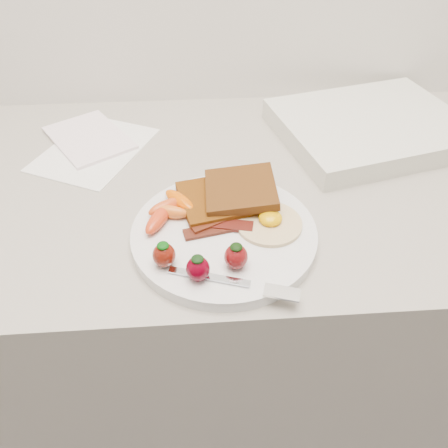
{
  "coord_description": "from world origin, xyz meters",
  "views": [
    {
      "loc": [
        -0.04,
        1.08,
        1.35
      ],
      "look_at": [
        -0.01,
        1.55,
        0.93
      ],
      "focal_mm": 35.0,
      "sensor_mm": 36.0,
      "label": 1
    }
  ],
  "objects": [
    {
      "name": "bacon_strips",
      "position": [
        -0.01,
        1.55,
        0.92
      ],
      "size": [
        0.1,
        0.07,
        0.01
      ],
      "color": "black",
      "rests_on": "plate"
    },
    {
      "name": "notepad",
      "position": [
        -0.25,
        1.84,
        0.91
      ],
      "size": [
        0.2,
        0.22,
        0.01
      ],
      "primitive_type": "cube",
      "rotation": [
        0.0,
        0.0,
        0.58
      ],
      "color": "white",
      "rests_on": "paper_sheet"
    },
    {
      "name": "toast_upper",
      "position": [
        0.02,
        1.61,
        0.94
      ],
      "size": [
        0.11,
        0.11,
        0.03
      ],
      "primitive_type": "cube",
      "rotation": [
        0.0,
        -0.1,
        -0.01
      ],
      "color": "#46210E",
      "rests_on": "toast_lower"
    },
    {
      "name": "plate",
      "position": [
        -0.01,
        1.55,
        0.91
      ],
      "size": [
        0.27,
        0.27,
        0.02
      ],
      "primitive_type": "cylinder",
      "color": "white",
      "rests_on": "counter"
    },
    {
      "name": "counter",
      "position": [
        0.0,
        1.7,
        0.45
      ],
      "size": [
        2.0,
        0.6,
        0.9
      ],
      "primitive_type": "cube",
      "color": "gray",
      "rests_on": "ground"
    },
    {
      "name": "fork",
      "position": [
        0.01,
        1.44,
        0.92
      ],
      "size": [
        0.17,
        0.07,
        0.0
      ],
      "color": "silver",
      "rests_on": "plate"
    },
    {
      "name": "appliance",
      "position": [
        0.3,
        1.82,
        0.92
      ],
      "size": [
        0.4,
        0.35,
        0.04
      ],
      "primitive_type": "cube",
      "rotation": [
        0.0,
        0.0,
        0.24
      ],
      "color": "silver",
      "rests_on": "counter"
    },
    {
      "name": "paper_sheet",
      "position": [
        -0.23,
        1.8,
        0.9
      ],
      "size": [
        0.24,
        0.27,
        0.0
      ],
      "primitive_type": "cube",
      "rotation": [
        0.0,
        0.0,
        -0.44
      ],
      "color": "white",
      "rests_on": "counter"
    },
    {
      "name": "baby_carrots",
      "position": [
        -0.09,
        1.59,
        0.93
      ],
      "size": [
        0.08,
        0.11,
        0.02
      ],
      "color": "#CF4818",
      "rests_on": "plate"
    },
    {
      "name": "toast_lower",
      "position": [
        -0.01,
        1.61,
        0.93
      ],
      "size": [
        0.13,
        0.13,
        0.01
      ],
      "primitive_type": "cube",
      "rotation": [
        0.0,
        0.0,
        0.22
      ],
      "color": "#511D05",
      "rests_on": "plate"
    },
    {
      "name": "fried_egg",
      "position": [
        0.06,
        1.55,
        0.92
      ],
      "size": [
        0.1,
        0.1,
        0.02
      ],
      "color": "silver",
      "rests_on": "plate"
    },
    {
      "name": "strawberries",
      "position": [
        -0.04,
        1.47,
        0.94
      ],
      "size": [
        0.12,
        0.06,
        0.04
      ],
      "color": "#611409",
      "rests_on": "plate"
    }
  ]
}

